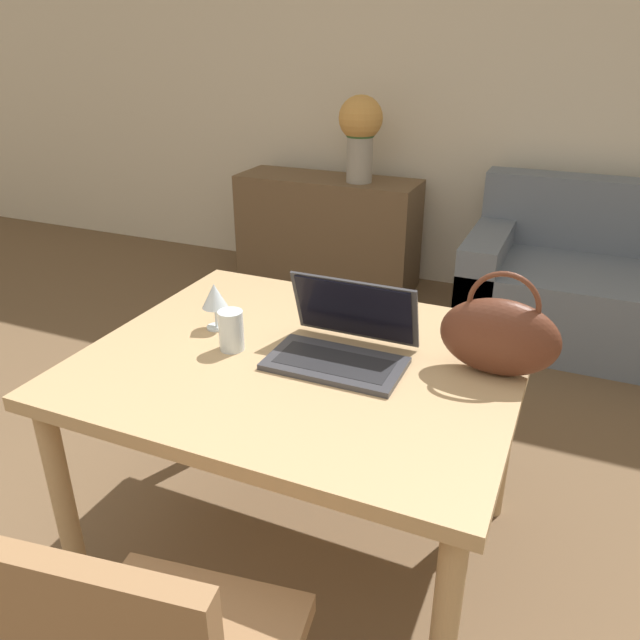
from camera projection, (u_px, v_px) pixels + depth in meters
name	position (u px, v px, depth m)	size (l,w,h in m)	color
wall_back	(470.00, 68.00, 3.68)	(10.00, 0.06, 2.70)	beige
dining_table	(303.00, 381.00, 1.78)	(1.19, 0.99, 0.73)	tan
couch	(604.00, 290.00, 3.36)	(1.44, 0.87, 0.82)	slate
sideboard	(327.00, 231.00, 4.10)	(1.17, 0.40, 0.71)	brown
laptop	(344.00, 337.00, 1.72)	(0.37, 0.28, 0.21)	#38383D
drinking_glass	(231.00, 330.00, 1.76)	(0.07, 0.07, 0.12)	silver
wine_glass	(215.00, 297.00, 1.86)	(0.08, 0.08, 0.14)	silver
handbag	(499.00, 336.00, 1.61)	(0.31, 0.12, 0.29)	#592D1E
flower_vase	(360.00, 129.00, 3.70)	(0.26, 0.26, 0.51)	#9E998E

